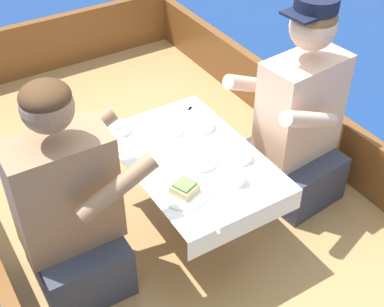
{
  "coord_description": "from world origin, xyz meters",
  "views": [
    {
      "loc": [
        -0.96,
        -1.59,
        2.22
      ],
      "look_at": [
        0.0,
        -0.03,
        0.75
      ],
      "focal_mm": 50.0,
      "sensor_mm": 36.0,
      "label": 1
    }
  ],
  "objects_px": {
    "person_port": "(70,212)",
    "sandwich": "(185,188)",
    "coffee_cup_center": "(122,128)",
    "coffee_cup_port": "(238,177)",
    "coffee_cup_starboard": "(174,127)",
    "person_starboard": "(298,123)"
  },
  "relations": [
    {
      "from": "person_starboard",
      "to": "coffee_cup_starboard",
      "type": "xyz_separation_m",
      "value": [
        -0.55,
        0.23,
        0.04
      ]
    },
    {
      "from": "person_starboard",
      "to": "coffee_cup_starboard",
      "type": "bearing_deg",
      "value": -28.45
    },
    {
      "from": "person_port",
      "to": "sandwich",
      "type": "relative_size",
      "value": 8.44
    },
    {
      "from": "person_port",
      "to": "coffee_cup_center",
      "type": "height_order",
      "value": "person_port"
    },
    {
      "from": "coffee_cup_port",
      "to": "coffee_cup_starboard",
      "type": "bearing_deg",
      "value": 96.76
    },
    {
      "from": "coffee_cup_port",
      "to": "coffee_cup_center",
      "type": "distance_m",
      "value": 0.62
    },
    {
      "from": "coffee_cup_starboard",
      "to": "coffee_cup_center",
      "type": "xyz_separation_m",
      "value": [
        -0.2,
        0.13,
        -0.01
      ]
    },
    {
      "from": "coffee_cup_port",
      "to": "coffee_cup_center",
      "type": "bearing_deg",
      "value": 114.21
    },
    {
      "from": "person_port",
      "to": "coffee_cup_starboard",
      "type": "height_order",
      "value": "person_port"
    },
    {
      "from": "coffee_cup_starboard",
      "to": "person_starboard",
      "type": "bearing_deg",
      "value": -22.78
    },
    {
      "from": "sandwich",
      "to": "coffee_cup_starboard",
      "type": "relative_size",
      "value": 1.14
    },
    {
      "from": "person_port",
      "to": "sandwich",
      "type": "bearing_deg",
      "value": -23.68
    },
    {
      "from": "person_port",
      "to": "coffee_cup_port",
      "type": "xyz_separation_m",
      "value": [
        0.65,
        -0.25,
        0.07
      ]
    },
    {
      "from": "person_port",
      "to": "sandwich",
      "type": "height_order",
      "value": "person_port"
    },
    {
      "from": "person_port",
      "to": "coffee_cup_starboard",
      "type": "xyz_separation_m",
      "value": [
        0.6,
        0.19,
        0.08
      ]
    },
    {
      "from": "person_port",
      "to": "coffee_cup_center",
      "type": "bearing_deg",
      "value": 39.35
    },
    {
      "from": "coffee_cup_port",
      "to": "sandwich",
      "type": "bearing_deg",
      "value": 166.1
    },
    {
      "from": "coffee_cup_port",
      "to": "coffee_cup_starboard",
      "type": "height_order",
      "value": "coffee_cup_starboard"
    },
    {
      "from": "person_port",
      "to": "person_starboard",
      "type": "height_order",
      "value": "person_starboard"
    },
    {
      "from": "coffee_cup_port",
      "to": "coffee_cup_starboard",
      "type": "distance_m",
      "value": 0.44
    },
    {
      "from": "coffee_cup_starboard",
      "to": "coffee_cup_center",
      "type": "distance_m",
      "value": 0.24
    },
    {
      "from": "person_starboard",
      "to": "coffee_cup_center",
      "type": "bearing_deg",
      "value": -31.2
    }
  ]
}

